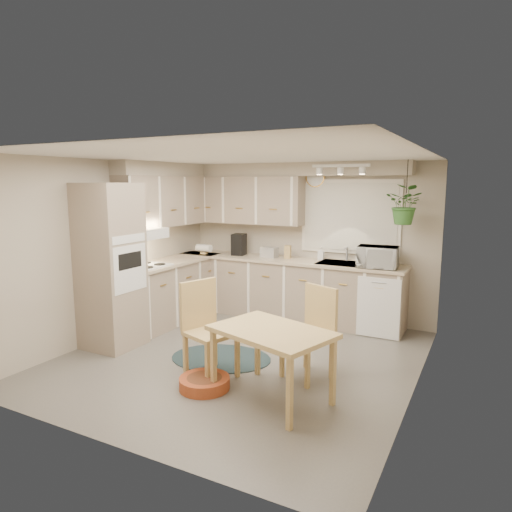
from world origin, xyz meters
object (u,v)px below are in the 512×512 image
object	(u,v)px
chair_left	(211,330)
braided_rug	(221,358)
dining_table	(272,364)
pet_bed	(204,383)
chair_back	(307,334)
microwave	(378,255)

from	to	relation	value
chair_left	braided_rug	xyz separation A→B (m)	(-0.18, 0.49, -0.52)
dining_table	chair_left	bearing A→B (deg)	168.06
chair_left	pet_bed	size ratio (longest dim) A/B	2.00
chair_back	dining_table	bearing A→B (deg)	100.83
pet_bed	chair_left	bearing A→B (deg)	109.02
microwave	pet_bed	bearing A→B (deg)	-118.37
chair_back	pet_bed	size ratio (longest dim) A/B	1.90
chair_left	microwave	bearing A→B (deg)	171.26
chair_back	microwave	distance (m)	1.97
chair_left	chair_back	xyz separation A→B (m)	(0.93, 0.45, -0.03)
dining_table	pet_bed	bearing A→B (deg)	-170.45
chair_back	chair_left	bearing A→B (deg)	48.18
dining_table	chair_left	distance (m)	0.84
braided_rug	chair_back	bearing A→B (deg)	-1.61
pet_bed	microwave	bearing A→B (deg)	66.20
braided_rug	chair_left	bearing A→B (deg)	-69.51
dining_table	pet_bed	xyz separation A→B (m)	(-0.71, -0.12, -0.29)
dining_table	microwave	bearing A→B (deg)	80.00
microwave	chair_left	bearing A→B (deg)	-122.94
dining_table	chair_left	size ratio (longest dim) A/B	1.08
chair_left	pet_bed	world-z (taller)	chair_left
chair_back	pet_bed	world-z (taller)	chair_back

